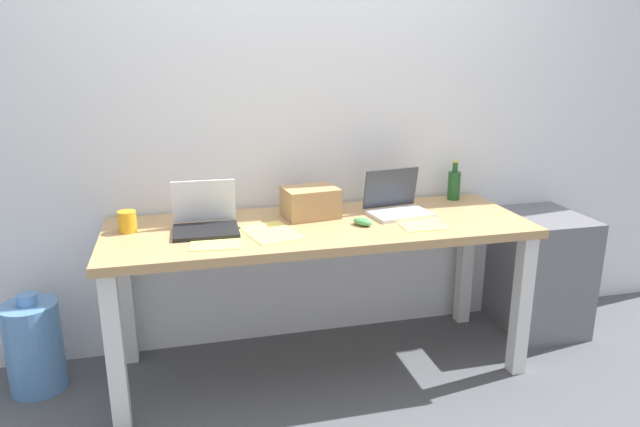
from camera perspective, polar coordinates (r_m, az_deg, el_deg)
The scene contains 14 objects.
ground_plane at distance 2.99m, azimuth 0.00°, elevation -14.78°, with size 8.00×8.00×0.00m, color #515459.
back_wall at distance 2.96m, azimuth -1.93°, elevation 11.60°, with size 5.20×0.08×2.60m, color white.
desk at distance 2.71m, azimuth 0.00°, elevation -2.96°, with size 1.96×0.69×0.74m.
laptop_left at distance 2.62m, azimuth -11.30°, elevation -0.72°, with size 0.29×0.25×0.21m.
laptop_right at distance 2.85m, azimuth 7.60°, elevation 0.92°, with size 0.32×0.26×0.22m.
beer_bottle at distance 3.17m, azimuth 13.13°, elevation 2.83°, with size 0.07×0.07×0.21m.
computer_mouse at distance 2.66m, azimuth 4.25°, elevation -0.82°, with size 0.06×0.10×0.03m, color #4C9E56.
cardboard_box at distance 2.77m, azimuth -0.96°, elevation 1.11°, with size 0.25×0.19×0.14m, color tan.
coffee_mug at distance 2.69m, azimuth -18.54°, elevation -0.76°, with size 0.08×0.08×0.10m, color gold.
paper_yellow_folder at distance 2.56m, azimuth -4.88°, elevation -1.88°, with size 0.21×0.30×0.00m, color #F4E06B.
paper_sheet_front_left at distance 2.51m, azimuth -10.26°, elevation -2.46°, with size 0.21×0.30×0.00m, color #F4E06B.
paper_sheet_front_right at distance 2.75m, azimuth 9.68°, elevation -0.77°, with size 0.21×0.30×0.00m, color #F4E06B.
water_cooler_jug at distance 3.01m, azimuth -26.45°, elevation -11.68°, with size 0.25×0.25×0.47m.
filing_cabinet at distance 3.45m, azimuth 20.93°, elevation -5.41°, with size 0.40×0.48×0.66m, color slate.
Camera 1 is at (-0.62, -2.48, 1.54)m, focal length 32.32 mm.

